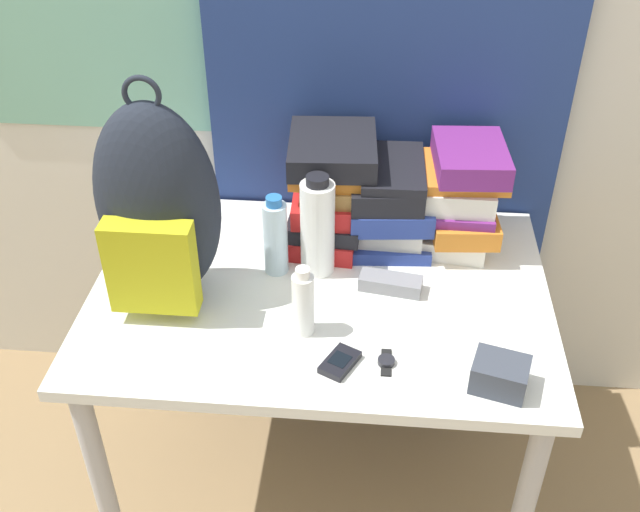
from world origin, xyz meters
name	(u,v)px	position (x,y,z in m)	size (l,w,h in m)	color
wall_back	(335,4)	(0.00, 0.86, 1.25)	(6.00, 0.06, 2.50)	silver
curtain_blue	(391,13)	(0.14, 0.80, 1.25)	(0.94, 0.04, 2.50)	navy
desk	(320,318)	(0.00, 0.39, 0.62)	(1.10, 0.77, 0.71)	silver
backpack	(157,210)	(-0.36, 0.34, 0.95)	(0.28, 0.22, 0.55)	#1E232D
book_stack_left	(331,188)	(0.01, 0.62, 0.86)	(0.23, 0.29, 0.28)	red
book_stack_center	(387,204)	(0.15, 0.62, 0.82)	(0.23, 0.27, 0.22)	navy
book_stack_right	(461,195)	(0.34, 0.62, 0.85)	(0.23, 0.26, 0.28)	silver
water_bottle	(275,237)	(-0.11, 0.45, 0.81)	(0.06, 0.06, 0.21)	silver
sports_bottle	(318,227)	(-0.01, 0.47, 0.84)	(0.08, 0.08, 0.27)	white
sunscreen_bottle	(303,303)	(-0.02, 0.23, 0.79)	(0.05, 0.05, 0.17)	white
cell_phone	(340,362)	(0.06, 0.13, 0.72)	(0.09, 0.11, 0.02)	black
sunglasses_case	(391,283)	(0.17, 0.40, 0.73)	(0.16, 0.08, 0.04)	gray
camera_pouch	(500,375)	(0.40, 0.10, 0.75)	(0.13, 0.12, 0.07)	#383D47
wristwatch	(386,362)	(0.16, 0.15, 0.72)	(0.04, 0.08, 0.01)	black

